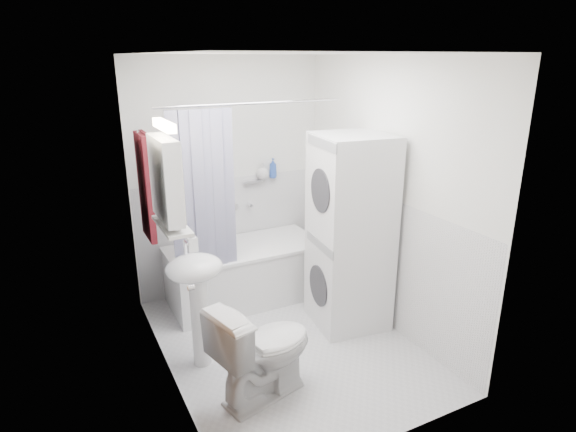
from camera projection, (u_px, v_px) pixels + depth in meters
name	position (u px, v px, depth m)	size (l,w,h in m)	color
floor	(286.00, 343.00, 4.20)	(2.60, 2.60, 0.00)	silver
room_walls	(286.00, 177.00, 3.74)	(2.60, 2.60, 2.60)	white
wainscot	(271.00, 268.00, 4.26)	(1.98, 2.58, 2.58)	white
door	(191.00, 288.00, 3.01)	(0.05, 2.00, 2.00)	brown
bathtub	(245.00, 270.00, 4.88)	(1.52, 0.72, 0.58)	silver
tub_spout	(249.00, 204.00, 5.06)	(0.04, 0.04, 0.12)	silver
curtain_rod	(253.00, 103.00, 4.10)	(0.02, 0.02, 1.70)	silver
shower_curtain	(204.00, 195.00, 4.13)	(0.55, 0.02, 1.45)	#16164D
sink	(196.00, 285.00, 3.70)	(0.44, 0.37, 1.04)	white
medicine_cabinet	(166.00, 177.00, 3.41)	(0.13, 0.50, 0.71)	silver
shelf	(172.00, 225.00, 3.53)	(0.18, 0.54, 0.03)	silver
shower_caddy	(253.00, 181.00, 5.00)	(0.22, 0.06, 0.02)	silver
towel	(145.00, 185.00, 4.01)	(0.07, 0.38, 0.92)	maroon
washer_dryer	(350.00, 233.00, 4.29)	(0.70, 0.69, 1.76)	silver
toilet	(263.00, 350.00, 3.45)	(0.43, 0.78, 0.76)	white
soap_pump	(192.00, 246.00, 3.81)	(0.08, 0.17, 0.08)	gray
shelf_bottle	(177.00, 225.00, 3.39)	(0.07, 0.18, 0.07)	gray
shelf_cup	(167.00, 213.00, 3.61)	(0.10, 0.09, 0.10)	gray
shampoo_a	(263.00, 173.00, 5.02)	(0.13, 0.17, 0.13)	gray
shampoo_b	(273.00, 174.00, 5.08)	(0.08, 0.21, 0.08)	#2B4FAE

